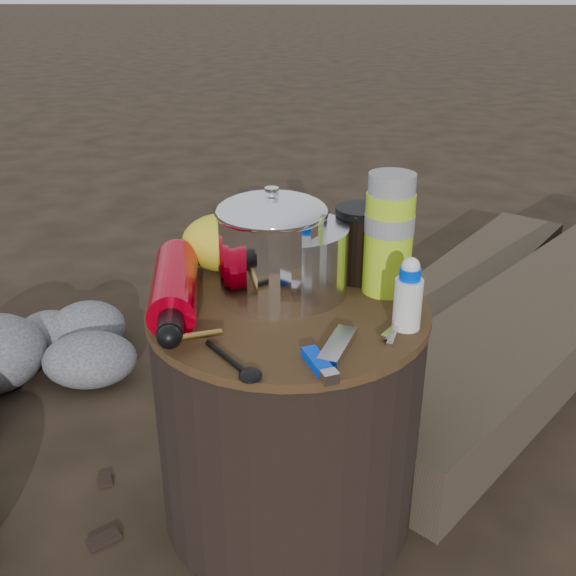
{
  "coord_description": "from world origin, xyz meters",
  "views": [
    {
      "loc": [
        0.04,
        -1.02,
        0.96
      ],
      "look_at": [
        0.0,
        0.0,
        0.48
      ],
      "focal_mm": 41.29,
      "sensor_mm": 36.0,
      "label": 1
    }
  ],
  "objects_px": {
    "stump": "(288,413)",
    "thermos": "(389,235)",
    "log_main": "(563,305)",
    "camping_pot": "(272,247)",
    "travel_mug": "(360,244)",
    "fuel_bottle": "(174,286)"
  },
  "relations": [
    {
      "from": "stump",
      "to": "thermos",
      "type": "xyz_separation_m",
      "value": [
        0.17,
        0.07,
        0.33
      ]
    },
    {
      "from": "log_main",
      "to": "thermos",
      "type": "relative_size",
      "value": 9.19
    },
    {
      "from": "thermos",
      "to": "camping_pot",
      "type": "bearing_deg",
      "value": -170.66
    },
    {
      "from": "travel_mug",
      "to": "thermos",
      "type": "bearing_deg",
      "value": -50.35
    },
    {
      "from": "stump",
      "to": "travel_mug",
      "type": "xyz_separation_m",
      "value": [
        0.13,
        0.13,
        0.29
      ]
    },
    {
      "from": "stump",
      "to": "camping_pot",
      "type": "distance_m",
      "value": 0.32
    },
    {
      "from": "stump",
      "to": "travel_mug",
      "type": "bearing_deg",
      "value": 44.36
    },
    {
      "from": "log_main",
      "to": "fuel_bottle",
      "type": "relative_size",
      "value": 6.16
    },
    {
      "from": "log_main",
      "to": "camping_pot",
      "type": "bearing_deg",
      "value": -98.38
    },
    {
      "from": "camping_pot",
      "to": "travel_mug",
      "type": "height_order",
      "value": "camping_pot"
    },
    {
      "from": "thermos",
      "to": "travel_mug",
      "type": "bearing_deg",
      "value": 129.65
    },
    {
      "from": "fuel_bottle",
      "to": "thermos",
      "type": "xyz_separation_m",
      "value": [
        0.37,
        0.08,
        0.07
      ]
    },
    {
      "from": "stump",
      "to": "travel_mug",
      "type": "relative_size",
      "value": 3.54
    },
    {
      "from": "log_main",
      "to": "thermos",
      "type": "distance_m",
      "value": 1.04
    },
    {
      "from": "camping_pot",
      "to": "thermos",
      "type": "bearing_deg",
      "value": 9.34
    },
    {
      "from": "camping_pot",
      "to": "thermos",
      "type": "distance_m",
      "value": 0.2
    },
    {
      "from": "stump",
      "to": "fuel_bottle",
      "type": "xyz_separation_m",
      "value": [
        -0.19,
        -0.01,
        0.26
      ]
    },
    {
      "from": "log_main",
      "to": "travel_mug",
      "type": "height_order",
      "value": "travel_mug"
    },
    {
      "from": "log_main",
      "to": "fuel_bottle",
      "type": "distance_m",
      "value": 1.31
    },
    {
      "from": "thermos",
      "to": "travel_mug",
      "type": "distance_m",
      "value": 0.08
    },
    {
      "from": "camping_pot",
      "to": "fuel_bottle",
      "type": "distance_m",
      "value": 0.18
    },
    {
      "from": "thermos",
      "to": "fuel_bottle",
      "type": "bearing_deg",
      "value": -167.35
    }
  ]
}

